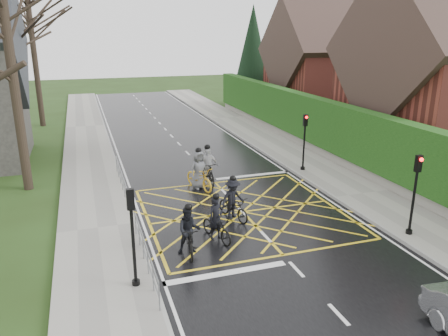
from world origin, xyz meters
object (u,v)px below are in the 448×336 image
cyclist_rear (217,225)px  cyclist_front (208,170)px  cyclist_mid (233,203)px  cyclist_back (190,235)px  cyclist_lead (199,175)px

cyclist_rear → cyclist_front: cyclist_front is taller
cyclist_rear → cyclist_mid: cyclist_mid is taller
cyclist_back → cyclist_front: 7.29m
cyclist_front → cyclist_rear: bearing=-103.3°
cyclist_mid → cyclist_lead: (-0.39, 3.90, 0.04)m
cyclist_front → cyclist_lead: 0.80m
cyclist_rear → cyclist_front: size_ratio=0.95×
cyclist_lead → cyclist_back: bearing=-126.0°
cyclist_back → cyclist_front: bearing=77.6°
cyclist_rear → cyclist_mid: (1.21, 1.62, 0.09)m
cyclist_rear → cyclist_back: bearing=-164.6°
cyclist_back → cyclist_lead: (2.03, 6.27, 0.02)m
cyclist_mid → cyclist_front: bearing=69.5°
cyclist_mid → cyclist_back: bearing=-153.5°
cyclist_back → cyclist_mid: cyclist_mid is taller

